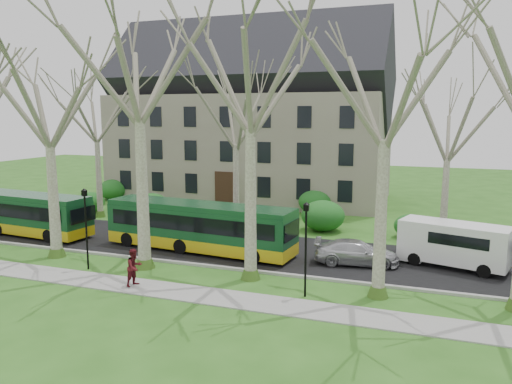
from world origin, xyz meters
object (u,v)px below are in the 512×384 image
(bus_follow, at_px, (199,226))
(sedan, at_px, (356,252))
(van_a, at_px, (454,245))
(bus_lead, at_px, (17,212))
(pedestrian_b, at_px, (134,267))

(bus_follow, distance_m, sedan, 9.46)
(van_a, bearing_deg, sedan, -149.74)
(bus_lead, relative_size, sedan, 2.53)
(bus_lead, relative_size, pedestrian_b, 6.34)
(bus_follow, xyz_separation_m, pedestrian_b, (-0.15, -6.73, -0.58))
(van_a, height_order, pedestrian_b, van_a)
(bus_follow, relative_size, van_a, 2.15)
(van_a, relative_size, pedestrian_b, 3.04)
(bus_follow, bearing_deg, bus_lead, -173.98)
(bus_follow, bearing_deg, van_a, 11.75)
(bus_follow, xyz_separation_m, sedan, (9.41, 0.40, -0.83))
(pedestrian_b, bearing_deg, bus_lead, 78.62)
(bus_lead, height_order, bus_follow, bus_follow)
(bus_lead, bearing_deg, sedan, 6.35)
(bus_follow, height_order, pedestrian_b, bus_follow)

